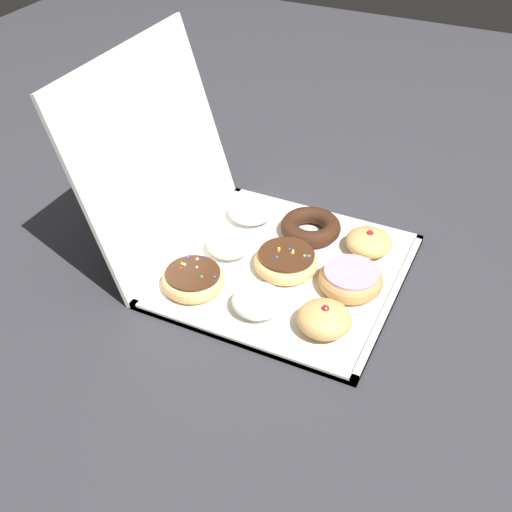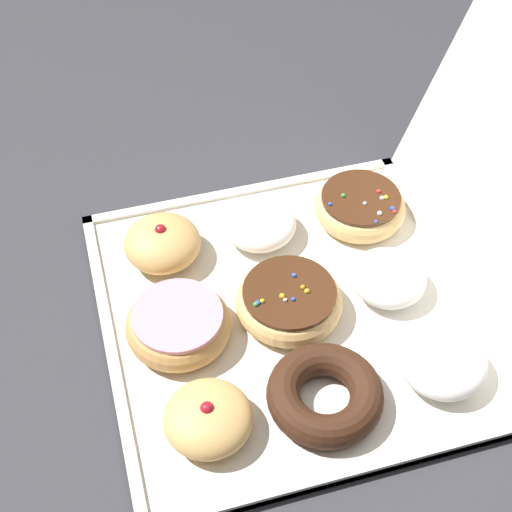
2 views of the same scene
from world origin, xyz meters
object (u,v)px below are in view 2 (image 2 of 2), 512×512
(sprinkle_donut_4, at_px, (287,298))
(chocolate_cake_ring_donut_5, at_px, (326,394))
(donut_box, at_px, (288,314))
(jelly_filled_donut_2, at_px, (208,418))
(jelly_filled_donut_0, at_px, (162,243))
(powdered_filled_donut_8, at_px, (442,362))
(powdered_filled_donut_7, at_px, (387,275))
(powdered_filled_donut_3, at_px, (261,223))
(sprinkle_donut_6, at_px, (360,206))
(pink_frosted_donut_1, at_px, (178,323))

(sprinkle_donut_4, xyz_separation_m, chocolate_cake_ring_donut_5, (0.13, 0.00, -0.00))
(donut_box, height_order, jelly_filled_donut_2, jelly_filled_donut_2)
(donut_box, bearing_deg, jelly_filled_donut_0, -134.86)
(chocolate_cake_ring_donut_5, bearing_deg, sprinkle_donut_4, -178.72)
(chocolate_cake_ring_donut_5, bearing_deg, powdered_filled_donut_8, 91.08)
(jelly_filled_donut_2, relative_size, powdered_filled_donut_7, 1.04)
(jelly_filled_donut_0, distance_m, powdered_filled_donut_7, 0.26)
(chocolate_cake_ring_donut_5, relative_size, powdered_filled_donut_8, 1.28)
(powdered_filled_donut_3, xyz_separation_m, sprinkle_donut_6, (0.00, 0.12, -0.00))
(jelly_filled_donut_0, height_order, powdered_filled_donut_7, jelly_filled_donut_0)
(powdered_filled_donut_3, bearing_deg, powdered_filled_donut_7, 44.47)
(powdered_filled_donut_7, bearing_deg, powdered_filled_donut_3, -135.53)
(jelly_filled_donut_0, distance_m, powdered_filled_donut_8, 0.34)
(pink_frosted_donut_1, height_order, powdered_filled_donut_3, powdered_filled_donut_3)
(donut_box, relative_size, powdered_filled_donut_7, 4.80)
(donut_box, relative_size, jelly_filled_donut_0, 4.55)
(chocolate_cake_ring_donut_5, bearing_deg, jelly_filled_donut_0, -153.41)
(pink_frosted_donut_1, height_order, powdered_filled_donut_8, powdered_filled_donut_8)
(donut_box, relative_size, sprinkle_donut_4, 3.45)
(powdered_filled_donut_3, height_order, chocolate_cake_ring_donut_5, powdered_filled_donut_3)
(powdered_filled_donut_7, height_order, powdered_filled_donut_8, same)
(sprinkle_donut_6, distance_m, powdered_filled_donut_7, 0.11)
(powdered_filled_donut_7, bearing_deg, sprinkle_donut_6, 174.76)
(donut_box, height_order, powdered_filled_donut_8, powdered_filled_donut_8)
(jelly_filled_donut_2, distance_m, powdered_filled_donut_8, 0.25)
(jelly_filled_donut_0, xyz_separation_m, powdered_filled_donut_8, (0.24, 0.25, -0.00))
(powdered_filled_donut_8, bearing_deg, pink_frosted_donut_1, -115.61)
(jelly_filled_donut_0, xyz_separation_m, powdered_filled_donut_7, (0.11, 0.23, -0.00))
(donut_box, relative_size, powdered_filled_donut_3, 4.59)
(powdered_filled_donut_3, relative_size, powdered_filled_donut_8, 0.97)
(sprinkle_donut_6, bearing_deg, sprinkle_donut_4, -48.79)
(chocolate_cake_ring_donut_5, distance_m, sprinkle_donut_6, 0.27)
(sprinkle_donut_4, distance_m, sprinkle_donut_6, 0.17)
(jelly_filled_donut_0, bearing_deg, powdered_filled_donut_8, 46.16)
(donut_box, bearing_deg, pink_frosted_donut_1, -90.84)
(powdered_filled_donut_3, distance_m, powdered_filled_donut_8, 0.27)
(jelly_filled_donut_2, height_order, powdered_filled_donut_7, jelly_filled_donut_2)
(jelly_filled_donut_0, bearing_deg, pink_frosted_donut_1, -2.77)
(donut_box, xyz_separation_m, jelly_filled_donut_0, (-0.12, -0.12, 0.03))
(pink_frosted_donut_1, relative_size, jelly_filled_donut_2, 1.29)
(jelly_filled_donut_2, distance_m, sprinkle_donut_6, 0.34)
(donut_box, xyz_separation_m, sprinkle_donut_4, (-0.00, -0.00, 0.02))
(powdered_filled_donut_7, bearing_deg, chocolate_cake_ring_donut_5, -42.66)
(donut_box, distance_m, sprinkle_donut_4, 0.02)
(powdered_filled_donut_8, bearing_deg, jelly_filled_donut_0, -133.84)
(jelly_filled_donut_0, distance_m, chocolate_cake_ring_donut_5, 0.27)
(sprinkle_donut_6, bearing_deg, powdered_filled_donut_7, -5.24)
(jelly_filled_donut_0, xyz_separation_m, powdered_filled_donut_3, (-0.00, 0.12, -0.00))
(pink_frosted_donut_1, relative_size, powdered_filled_donut_8, 1.24)
(donut_box, relative_size, pink_frosted_donut_1, 3.59)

